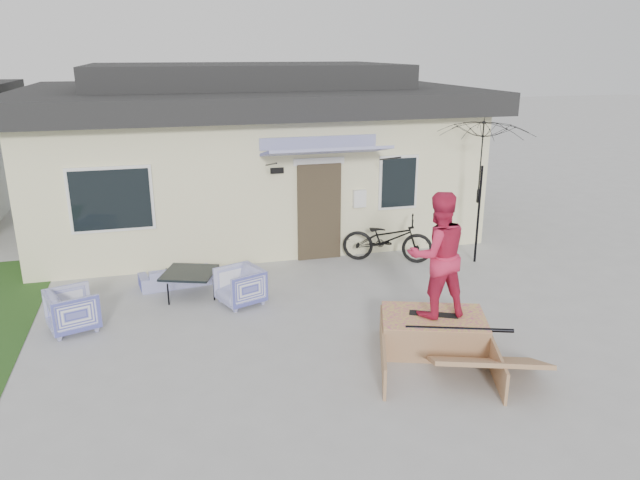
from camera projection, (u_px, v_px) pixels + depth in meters
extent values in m
plane|color=#9D9D9D|center=(332.00, 361.00, 8.79)|extent=(90.00, 90.00, 0.00)
cube|color=beige|center=(248.00, 165.00, 15.69)|extent=(10.00, 7.00, 3.00)
cube|color=black|center=(245.00, 96.00, 15.16)|extent=(10.80, 7.80, 0.50)
cube|color=black|center=(244.00, 74.00, 14.99)|extent=(7.50, 4.50, 0.60)
cube|color=#3D3121|center=(319.00, 212.00, 12.82)|extent=(0.95, 0.08, 2.10)
cube|color=white|center=(111.00, 199.00, 11.62)|extent=(1.60, 0.06, 1.30)
cube|color=white|center=(398.00, 182.00, 13.11)|extent=(0.90, 0.06, 1.20)
cube|color=#3F43A8|center=(326.00, 151.00, 11.93)|extent=(2.50, 1.09, 0.29)
imported|color=#3F43A8|center=(176.00, 272.00, 11.56)|extent=(1.42, 0.60, 0.54)
imported|color=#3F43A8|center=(72.00, 308.00, 9.69)|extent=(0.89, 0.92, 0.76)
imported|color=#3F43A8|center=(240.00, 284.00, 10.69)|extent=(0.89, 0.91, 0.74)
cube|color=black|center=(190.00, 283.00, 11.15)|extent=(1.17, 1.17, 0.45)
imported|color=black|center=(388.00, 234.00, 12.78)|extent=(2.04, 1.39, 1.23)
cylinder|color=black|center=(478.00, 215.00, 12.62)|extent=(0.05, 0.05, 2.10)
imported|color=black|center=(481.00, 182.00, 12.40)|extent=(2.46, 2.37, 0.90)
cube|color=black|center=(434.00, 314.00, 9.10)|extent=(0.74, 0.49, 0.05)
imported|color=#CA2349|center=(437.00, 253.00, 8.80)|extent=(0.94, 0.73, 1.91)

